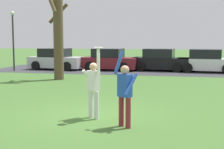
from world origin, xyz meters
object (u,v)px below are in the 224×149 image
(bare_tree_tall, at_px, (58,25))
(person_defender, at_px, (125,91))
(parked_car_black, at_px, (160,61))
(parked_car_white, at_px, (207,62))
(parked_car_maroon, at_px, (109,60))
(lamppost_by_lot, at_px, (13,35))
(frisbee_disc, at_px, (98,48))
(parked_car_silver, at_px, (56,60))
(person_catcher, at_px, (94,85))

(bare_tree_tall, bearing_deg, person_defender, -59.93)
(parked_car_black, height_order, parked_car_white, same)
(parked_car_maroon, relative_size, parked_car_black, 1.00)
(lamppost_by_lot, bearing_deg, bare_tree_tall, -39.05)
(parked_car_maroon, relative_size, bare_tree_tall, 0.60)
(parked_car_maroon, distance_m, bare_tree_tall, 6.65)
(frisbee_disc, xyz_separation_m, lamppost_by_lot, (-9.47, 12.68, 0.49))
(parked_car_maroon, bearing_deg, bare_tree_tall, -99.36)
(parked_car_maroon, xyz_separation_m, lamppost_by_lot, (-6.65, -1.94, 1.86))
(bare_tree_tall, bearing_deg, parked_car_white, 34.77)
(person_defender, xyz_separation_m, frisbee_disc, (-0.87, 0.63, 1.11))
(person_defender, bearing_deg, frisbee_disc, -0.00)
(parked_car_maroon, bearing_deg, lamppost_by_lot, -157.44)
(parked_car_black, relative_size, lamppost_by_lot, 1.00)
(parked_car_silver, xyz_separation_m, parked_car_black, (7.77, 0.62, 0.00))
(parked_car_silver, bearing_deg, person_defender, -56.39)
(person_catcher, relative_size, parked_car_white, 0.49)
(person_catcher, height_order, parked_car_maroon, person_catcher)
(parked_car_white, height_order, lamppost_by_lot, lamppost_by_lot)
(parked_car_white, relative_size, lamppost_by_lot, 1.00)
(parked_car_maroon, bearing_deg, parked_car_white, 6.39)
(parked_car_maroon, height_order, parked_car_black, same)
(person_defender, xyz_separation_m, parked_car_black, (0.01, 15.61, -0.25))
(parked_car_silver, bearing_deg, parked_car_white, 7.73)
(parked_car_white, distance_m, lamppost_by_lot, 13.88)
(frisbee_disc, relative_size, bare_tree_tall, 0.04)
(parked_car_white, bearing_deg, person_defender, -95.81)
(person_defender, xyz_separation_m, parked_car_silver, (-7.75, 14.99, -0.25))
(person_catcher, bearing_deg, lamppost_by_lot, 162.52)
(person_catcher, bearing_deg, frisbee_disc, 0.00)
(parked_car_silver, bearing_deg, parked_car_maroon, 10.03)
(frisbee_disc, xyz_separation_m, parked_car_white, (4.14, 14.64, -1.37))
(parked_car_black, bearing_deg, lamppost_by_lot, -161.25)
(parked_car_black, xyz_separation_m, bare_tree_tall, (-5.38, -6.33, 2.37))
(person_catcher, relative_size, parked_car_black, 0.49)
(lamppost_by_lot, bearing_deg, frisbee_disc, -53.24)
(parked_car_silver, xyz_separation_m, bare_tree_tall, (2.38, -5.71, 2.37))
(parked_car_black, distance_m, lamppost_by_lot, 10.77)
(parked_car_silver, xyz_separation_m, parked_car_white, (11.02, 0.28, 0.00))
(parked_car_black, distance_m, bare_tree_tall, 8.64)
(person_defender, relative_size, lamppost_by_lot, 0.48)
(parked_car_black, bearing_deg, person_defender, -83.79)
(person_catcher, height_order, frisbee_disc, frisbee_disc)
(person_catcher, bearing_deg, bare_tree_tall, 152.89)
(parked_car_maroon, distance_m, parked_car_black, 3.73)
(parked_car_black, relative_size, parked_car_white, 1.00)
(frisbee_disc, relative_size, parked_car_white, 0.06)
(parked_car_silver, height_order, bare_tree_tall, bare_tree_tall)
(bare_tree_tall, relative_size, lamppost_by_lot, 1.66)
(parked_car_silver, bearing_deg, lamppost_by_lot, -140.85)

